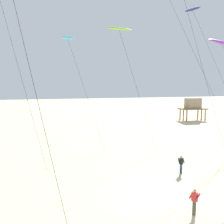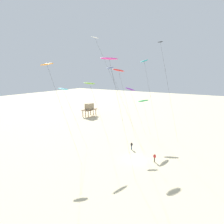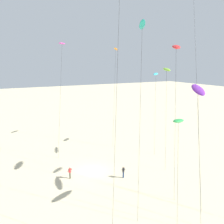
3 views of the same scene
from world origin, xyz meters
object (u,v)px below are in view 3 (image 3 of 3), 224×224
kite_magenta (62,45)px  kite_cyan (156,75)px  kite_teal (142,28)px  kite_green (178,121)px  kite_orange (116,51)px  kite_purple (198,90)px  kite_red (176,48)px  kite_flyer_middle (123,172)px  kite_flyer_nearest (70,172)px  kite_lime (167,70)px

kite_magenta → kite_cyan: 17.42m
kite_teal → kite_cyan: bearing=136.6°
kite_green → kite_orange: bearing=165.9°
kite_purple → kite_magenta: bearing=-159.8°
kite_magenta → kite_orange: size_ratio=1.02×
kite_green → kite_cyan: bearing=148.6°
kite_red → kite_orange: 19.29m
kite_flyer_middle → kite_red: bearing=58.8°
kite_purple → kite_flyer_middle: size_ratio=8.12×
kite_flyer_nearest → kite_purple: bearing=45.3°
kite_flyer_middle → kite_cyan: bearing=126.0°
kite_orange → kite_lime: bearing=8.3°
kite_purple → kite_flyer_nearest: (-11.14, -11.24, -11.93)m
kite_green → kite_magenta: bearing=-168.1°
kite_magenta → kite_red: size_ratio=1.06×
kite_red → kite_flyer_nearest: bearing=-118.6°
kite_cyan → kite_teal: (13.03, -12.32, 5.69)m
kite_lime → kite_orange: bearing=-171.7°
kite_lime → kite_teal: kite_teal is taller
kite_green → kite_flyer_nearest: size_ratio=6.23×
kite_magenta → kite_flyer_nearest: kite_magenta is taller
kite_cyan → kite_lime: bearing=-23.0°
kite_purple → kite_red: size_ratio=0.75×
kite_magenta → kite_lime: size_ratio=1.27×
kite_cyan → kite_teal: kite_teal is taller
kite_flyer_nearest → kite_magenta: bearing=165.6°
kite_purple → kite_cyan: kite_cyan is taller
kite_teal → kite_orange: size_ratio=1.07×
kite_magenta → kite_teal: kite_teal is taller
kite_magenta → kite_purple: 24.78m
kite_magenta → kite_flyer_middle: size_ratio=11.47×
kite_teal → kite_flyer_nearest: (-7.78, -6.05, -18.38)m
kite_purple → kite_green: kite_purple is taller
kite_teal → kite_flyer_middle: (-4.49, 0.58, -18.38)m
kite_cyan → kite_flyer_middle: kite_cyan is taller
kite_purple → kite_cyan: bearing=156.5°
kite_green → kite_teal: kite_teal is taller
kite_cyan → kite_red: (11.82, -6.36, 3.95)m
kite_teal → kite_purple: bearing=57.0°
kite_flyer_middle → kite_magenta: bearing=-165.9°
kite_flyer_nearest → kite_flyer_middle: size_ratio=1.00×
kite_cyan → kite_teal: bearing=-43.4°
kite_green → kite_teal: (-4.17, -1.82, 9.33)m
kite_purple → kite_red: bearing=170.3°
kite_red → kite_teal: size_ratio=0.90×
kite_cyan → kite_orange: size_ratio=0.75×
kite_green → kite_purple: bearing=103.5°
kite_red → kite_orange: kite_orange is taller
kite_orange → kite_flyer_nearest: kite_orange is taller
kite_red → kite_flyer_middle: 17.80m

